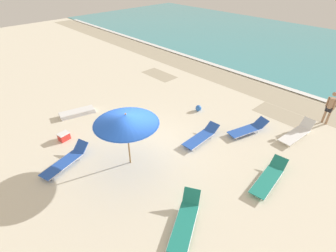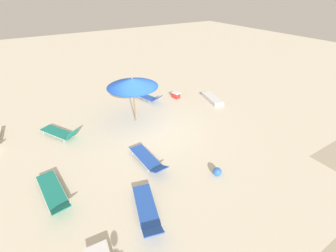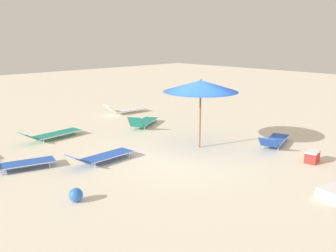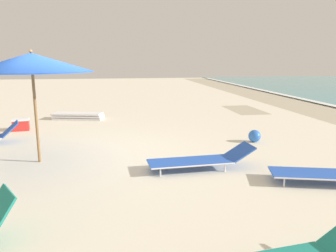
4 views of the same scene
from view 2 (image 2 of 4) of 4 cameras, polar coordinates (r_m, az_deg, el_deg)
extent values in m
cube|color=beige|center=(11.63, -5.19, -0.57)|extent=(60.00, 60.00, 0.16)
cylinder|color=olive|center=(11.70, -8.60, 5.89)|extent=(0.06, 0.06, 2.15)
cone|color=blue|center=(11.28, -9.04, 10.80)|extent=(2.53, 2.53, 0.39)
cylinder|color=#163D95|center=(11.34, -8.96, 9.94)|extent=(2.46, 2.46, 0.01)
sphere|color=olive|center=(11.20, -9.14, 11.87)|extent=(0.07, 0.07, 0.07)
cube|color=white|center=(14.52, 11.19, 6.53)|extent=(1.01, 1.89, 0.03)
cube|color=silver|center=(14.53, 11.18, 6.42)|extent=(1.03, 1.93, 0.04)
cube|color=white|center=(14.49, 11.21, 6.85)|extent=(1.01, 1.89, 0.03)
cube|color=silver|center=(14.50, 11.19, 6.75)|extent=(1.03, 1.93, 0.04)
cube|color=white|center=(14.48, 11.18, 7.21)|extent=(1.01, 1.89, 0.03)
cube|color=silver|center=(14.50, 11.17, 7.11)|extent=(1.03, 1.93, 0.04)
cube|color=#1E8475|center=(9.05, -27.47, -13.98)|extent=(0.82, 1.95, 0.03)
cylinder|color=silver|center=(9.06, -25.64, -13.32)|extent=(0.25, 1.89, 0.03)
cylinder|color=silver|center=(9.05, -29.31, -14.63)|extent=(0.25, 1.89, 0.03)
cube|color=#1E8475|center=(8.10, -25.56, -18.41)|extent=(0.63, 0.55, 0.31)
cylinder|color=silver|center=(9.69, -26.98, -11.17)|extent=(0.03, 0.03, 0.16)
cylinder|color=silver|center=(9.68, -29.87, -12.20)|extent=(0.03, 0.03, 0.16)
cylinder|color=silver|center=(8.59, -24.37, -16.86)|extent=(0.03, 0.03, 0.16)
cylinder|color=silver|center=(8.58, -27.71, -18.06)|extent=(0.03, 0.03, 0.16)
cube|color=blue|center=(9.40, -5.84, -7.74)|extent=(0.70, 1.72, 0.03)
cylinder|color=silver|center=(9.51, -4.26, -7.09)|extent=(0.13, 1.69, 0.03)
cylinder|color=silver|center=(9.30, -7.45, -8.40)|extent=(0.13, 1.69, 0.03)
cube|color=blue|center=(8.60, -2.20, -10.86)|extent=(0.60, 0.52, 0.30)
cylinder|color=silver|center=(10.01, -6.44, -5.63)|extent=(0.03, 0.03, 0.16)
cylinder|color=silver|center=(9.84, -9.04, -6.64)|extent=(0.03, 0.03, 0.16)
cylinder|color=silver|center=(9.12, -2.29, -9.82)|extent=(0.03, 0.03, 0.16)
cylinder|color=silver|center=(8.93, -5.08, -11.04)|extent=(0.03, 0.03, 0.16)
cylinder|color=silver|center=(7.17, -15.28, -27.85)|extent=(0.03, 0.03, 0.16)
cylinder|color=silver|center=(13.27, -36.95, -1.86)|extent=(0.17, 1.70, 0.03)
cylinder|color=silver|center=(13.90, -36.74, -0.85)|extent=(0.03, 0.03, 0.16)
cube|color=#1E8475|center=(12.06, -26.28, -1.41)|extent=(1.45, 1.92, 0.03)
cylinder|color=silver|center=(12.20, -25.22, -0.73)|extent=(0.96, 1.63, 0.03)
cylinder|color=silver|center=(11.93, -27.37, -2.10)|extent=(0.96, 1.63, 0.03)
cube|color=#1E8475|center=(11.16, -23.11, -1.95)|extent=(0.67, 0.59, 0.47)
cylinder|color=silver|center=(12.77, -27.33, -0.34)|extent=(0.03, 0.03, 0.16)
cylinder|color=silver|center=(12.55, -29.10, -1.43)|extent=(0.03, 0.03, 0.16)
cylinder|color=silver|center=(11.70, -23.04, -2.16)|extent=(0.03, 0.03, 0.16)
cylinder|color=silver|center=(11.47, -24.90, -3.39)|extent=(0.03, 0.03, 0.16)
cube|color=blue|center=(7.70, -5.72, -19.27)|extent=(1.03, 1.79, 0.03)
cylinder|color=silver|center=(7.73, -3.42, -18.84)|extent=(0.48, 1.64, 0.03)
cylinder|color=silver|center=(7.68, -8.04, -19.68)|extent=(0.48, 1.64, 0.03)
cube|color=blue|center=(6.95, -3.84, -25.16)|extent=(0.68, 0.60, 0.34)
cylinder|color=silver|center=(8.22, -4.83, -15.86)|extent=(0.03, 0.03, 0.16)
cylinder|color=silver|center=(8.18, -8.47, -16.50)|extent=(0.03, 0.03, 0.16)
cylinder|color=silver|center=(7.41, -2.46, -23.21)|extent=(0.03, 0.03, 0.16)
cylinder|color=silver|center=(7.36, -6.67, -24.01)|extent=(0.03, 0.03, 0.16)
cube|color=blue|center=(14.53, -6.02, 7.53)|extent=(1.11, 1.91, 0.03)
cylinder|color=silver|center=(14.72, -5.17, 7.91)|extent=(0.57, 1.74, 0.03)
cylinder|color=silver|center=(14.35, -6.89, 7.14)|extent=(0.57, 1.74, 0.03)
cube|color=blue|center=(13.73, -2.82, 6.99)|extent=(0.68, 0.58, 0.39)
cylinder|color=silver|center=(15.21, -7.16, 8.21)|extent=(0.03, 0.03, 0.16)
cylinder|color=silver|center=(14.91, -8.61, 7.59)|extent=(0.03, 0.03, 0.16)
cylinder|color=silver|center=(14.27, -3.28, 6.76)|extent=(0.03, 0.03, 0.16)
cylinder|color=silver|center=(13.95, -4.73, 6.08)|extent=(0.03, 0.03, 0.16)
sphere|color=blue|center=(8.90, 12.41, -11.27)|extent=(0.33, 0.33, 0.33)
cube|color=red|center=(14.61, 2.02, 7.76)|extent=(0.41, 0.53, 0.32)
cube|color=white|center=(14.53, 2.04, 8.43)|extent=(0.43, 0.55, 0.05)
camera|label=1|loc=(14.75, -51.08, 26.50)|focal=28.00mm
camera|label=3|loc=(12.49, 55.82, 7.13)|focal=40.00mm
camera|label=4|loc=(9.52, -47.43, -3.69)|focal=35.00mm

